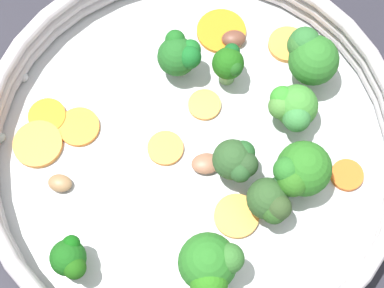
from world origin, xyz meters
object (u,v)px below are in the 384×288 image
object	(u,v)px
broccoli_floret_6	(271,201)
broccoli_floret_5	(301,171)
carrot_slice_4	(38,144)
broccoli_floret_7	(293,107)
carrot_slice_0	(347,175)
skillet	(192,153)
broccoli_floret_8	(210,266)
carrot_slice_8	(288,44)
carrot_slice_6	(221,31)
mushroom_piece_1	(60,183)
broccoli_floret_1	(310,56)
carrot_slice_7	(236,216)
broccoli_floret_4	(70,258)
broccoli_floret_3	(180,55)
carrot_slice_1	(204,105)
broccoli_floret_0	(236,162)
carrot_slice_5	(165,148)
mushroom_piece_0	(206,164)
carrot_slice_3	(47,116)
mushroom_piece_2	(234,39)
broccoli_floret_2	(229,64)
carrot_slice_2	(79,127)

from	to	relation	value
broccoli_floret_6	broccoli_floret_5	bearing A→B (deg)	-105.94
carrot_slice_4	broccoli_floret_7	size ratio (longest dim) A/B	0.98
carrot_slice_0	broccoli_floret_6	size ratio (longest dim) A/B	0.66
skillet	carrot_slice_4	world-z (taller)	carrot_slice_4
skillet	broccoli_floret_8	distance (m)	0.12
carrot_slice_4	carrot_slice_8	xyz separation A→B (m)	(-0.14, -0.20, -0.00)
carrot_slice_6	broccoli_floret_6	bearing A→B (deg)	131.97
carrot_slice_6	mushroom_piece_1	bearing A→B (deg)	77.21
carrot_slice_8	broccoli_floret_1	xyz separation A→B (m)	(-0.03, 0.02, 0.03)
carrot_slice_7	broccoli_floret_4	world-z (taller)	broccoli_floret_4
carrot_slice_0	carrot_slice_7	bearing A→B (deg)	50.70
skillet	broccoli_floret_4	world-z (taller)	broccoli_floret_4
broccoli_floret_4	broccoli_floret_3	bearing A→B (deg)	-85.21
carrot_slice_0	mushroom_piece_1	size ratio (longest dim) A/B	1.35
carrot_slice_1	broccoli_floret_5	distance (m)	0.11
carrot_slice_6	broccoli_floret_7	xyz separation A→B (m)	(-0.10, 0.05, 0.02)
broccoli_floret_5	broccoli_floret_7	world-z (taller)	broccoli_floret_5
carrot_slice_4	broccoli_floret_0	xyz separation A→B (m)	(-0.16, -0.06, 0.03)
carrot_slice_6	carrot_slice_5	bearing A→B (deg)	96.75
broccoli_floret_6	mushroom_piece_0	world-z (taller)	broccoli_floret_6
carrot_slice_1	broccoli_floret_6	distance (m)	0.11
carrot_slice_3	broccoli_floret_6	size ratio (longest dim) A/B	0.79
carrot_slice_7	broccoli_floret_7	size ratio (longest dim) A/B	0.86
broccoli_floret_6	mushroom_piece_2	distance (m)	0.16
broccoli_floret_1	carrot_slice_5	bearing A→B (deg)	60.44
carrot_slice_0	carrot_slice_7	distance (m)	0.10
broccoli_floret_2	carrot_slice_0	bearing A→B (deg)	166.83
skillet	broccoli_floret_2	size ratio (longest dim) A/B	8.13
mushroom_piece_0	mushroom_piece_2	distance (m)	0.12
broccoli_floret_1	carrot_slice_2	bearing A→B (deg)	44.90
carrot_slice_1	broccoli_floret_1	distance (m)	0.10
carrot_slice_2	broccoli_floret_7	world-z (taller)	broccoli_floret_7
skillet	carrot_slice_1	world-z (taller)	carrot_slice_1
carrot_slice_6	carrot_slice_2	bearing A→B (deg)	67.50
carrot_slice_8	carrot_slice_2	bearing A→B (deg)	53.78
carrot_slice_1	carrot_slice_5	bearing A→B (deg)	80.56
carrot_slice_0	broccoli_floret_4	xyz separation A→B (m)	(0.16, 0.18, 0.02)
carrot_slice_6	broccoli_floret_3	bearing A→B (deg)	75.92
broccoli_floret_7	mushroom_piece_0	distance (m)	0.09
carrot_slice_2	carrot_slice_3	world-z (taller)	same
carrot_slice_4	broccoli_floret_8	world-z (taller)	broccoli_floret_8
broccoli_floret_3	skillet	bearing A→B (deg)	127.77
broccoli_floret_2	broccoli_floret_5	xyz separation A→B (m)	(-0.10, 0.06, 0.00)
carrot_slice_5	carrot_slice_6	xyz separation A→B (m)	(0.02, -0.13, -0.00)
broccoli_floret_5	mushroom_piece_1	world-z (taller)	broccoli_floret_5
carrot_slice_7	broccoli_floret_2	distance (m)	0.13
broccoli_floret_0	mushroom_piece_2	size ratio (longest dim) A/B	2.08
broccoli_floret_1	broccoli_floret_6	bearing A→B (deg)	103.19
carrot_slice_1	broccoli_floret_0	world-z (taller)	broccoli_floret_0
carrot_slice_3	carrot_slice_7	bearing A→B (deg)	-178.74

